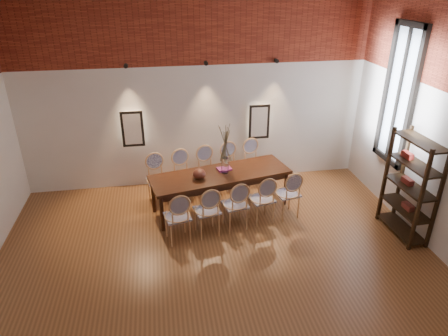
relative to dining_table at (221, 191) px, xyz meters
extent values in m
cube|color=brown|center=(-0.29, -2.27, -0.39)|extent=(7.00, 7.00, 0.02)
cube|color=silver|center=(-0.29, 1.28, 1.62)|extent=(7.00, 0.10, 4.00)
cube|color=maroon|center=(-0.29, 1.21, 2.88)|extent=(7.00, 0.02, 1.50)
cube|color=maroon|center=(-0.29, -5.75, 2.88)|extent=(7.00, 0.02, 1.50)
cube|color=#FFEAC6|center=(-1.59, 1.18, 0.93)|extent=(0.36, 0.06, 0.66)
cube|color=#FFEAC6|center=(1.01, 1.18, 0.93)|extent=(0.36, 0.06, 0.66)
cylinder|color=black|center=(-1.59, 1.15, 2.17)|extent=(0.08, 0.10, 0.08)
cylinder|color=black|center=(-0.09, 1.15, 2.17)|extent=(0.08, 0.10, 0.08)
cylinder|color=black|center=(1.31, 1.15, 2.17)|extent=(0.08, 0.10, 0.08)
cube|color=silver|center=(3.17, -0.27, 1.77)|extent=(0.02, 0.78, 2.38)
cube|color=black|center=(3.15, -0.27, 1.77)|extent=(0.08, 0.90, 2.50)
cube|color=black|center=(3.15, -0.27, 1.77)|extent=(0.06, 0.06, 2.40)
cube|color=#34170A|center=(0.00, 0.00, 0.00)|extent=(2.72, 1.36, 0.75)
cylinder|color=silver|center=(0.09, 0.02, 0.53)|extent=(0.14, 0.14, 0.30)
ellipsoid|color=#552419|center=(-0.41, -0.14, 0.46)|extent=(0.24, 0.24, 0.18)
cube|color=#8A266E|center=(0.10, 0.14, 0.39)|extent=(0.29, 0.23, 0.03)
camera|label=1|loc=(-1.03, -6.55, 3.71)|focal=32.00mm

